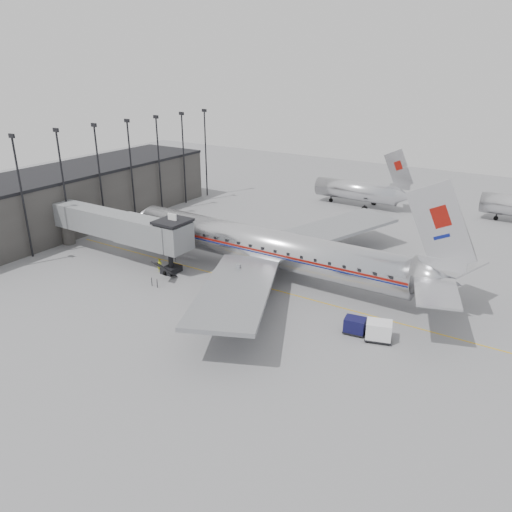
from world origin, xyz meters
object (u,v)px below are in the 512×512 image
at_px(service_van, 220,306).
at_px(ramp_worker, 160,265).
at_px(baggage_cart_white, 379,331).
at_px(baggage_cart_navy, 355,325).
at_px(airliner, 270,248).

xyz_separation_m(service_van, ramp_worker, (-12.43, 4.98, -0.37)).
distance_m(service_van, ramp_worker, 13.39).
distance_m(baggage_cart_white, ramp_worker, 26.87).
xyz_separation_m(service_van, baggage_cart_navy, (12.17, 3.98, -0.37)).
relative_size(baggage_cart_navy, ramp_worker, 1.32).
height_order(service_van, baggage_cart_white, service_van).
relative_size(baggage_cart_white, ramp_worker, 1.67).
relative_size(baggage_cart_navy, baggage_cart_white, 0.79).
distance_m(baggage_cart_navy, baggage_cart_white, 2.25).
height_order(airliner, ramp_worker, airliner).
height_order(service_van, ramp_worker, service_van).
relative_size(service_van, ramp_worker, 3.15).
bearing_deg(baggage_cart_navy, ramp_worker, 169.03).
distance_m(airliner, baggage_cart_navy, 15.18).
bearing_deg(service_van, airliner, 115.98).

